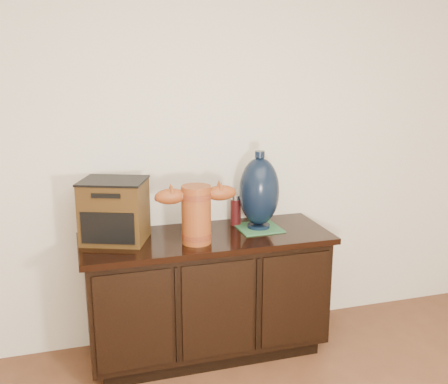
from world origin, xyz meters
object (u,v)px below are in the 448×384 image
object	(u,v)px
terracotta_vessel	(196,211)
lamp_base	(259,192)
tv_radio	(114,211)
sideboard	(207,293)
spray_can	(236,210)

from	to	relation	value
terracotta_vessel	lamp_base	size ratio (longest dim) A/B	0.98
tv_radio	sideboard	bearing A→B (deg)	14.37
lamp_base	tv_radio	bearing A→B (deg)	178.24
tv_radio	spray_can	world-z (taller)	tv_radio
sideboard	tv_radio	bearing A→B (deg)	172.94
terracotta_vessel	spray_can	xyz separation A→B (m)	(0.31, 0.25, -0.09)
terracotta_vessel	tv_radio	size ratio (longest dim) A/B	1.06
lamp_base	spray_can	size ratio (longest dim) A/B	2.45
terracotta_vessel	spray_can	bearing A→B (deg)	39.28
sideboard	spray_can	xyz separation A→B (m)	(0.23, 0.15, 0.46)
tv_radio	spray_can	distance (m)	0.75
tv_radio	terracotta_vessel	bearing A→B (deg)	0.55
spray_can	sideboard	bearing A→B (deg)	-147.11
lamp_base	spray_can	distance (m)	0.21
lamp_base	spray_can	world-z (taller)	lamp_base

